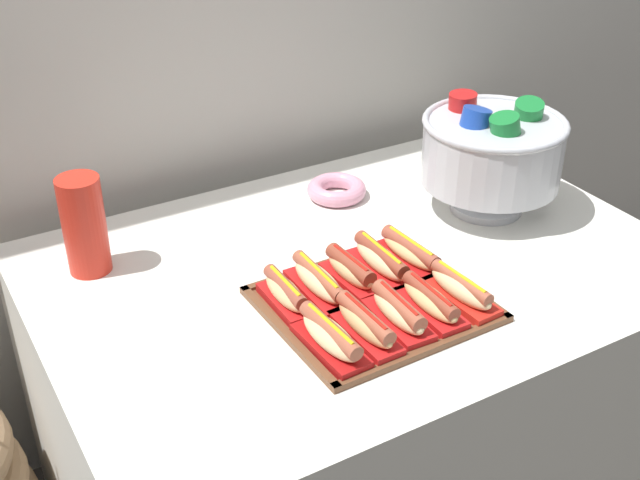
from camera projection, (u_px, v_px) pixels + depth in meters
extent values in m
cube|color=white|center=(355.00, 394.00, 1.95)|extent=(1.34, 0.94, 0.73)
cylinder|color=black|center=(439.00, 364.00, 2.65)|extent=(0.05, 0.05, 0.04)
cube|color=brown|center=(373.00, 305.00, 1.62)|extent=(0.41, 0.37, 0.01)
cube|color=brown|center=(427.00, 349.00, 1.49)|extent=(0.41, 0.02, 0.01)
cube|color=brown|center=(327.00, 262.00, 1.74)|extent=(0.41, 0.02, 0.01)
cube|color=brown|center=(287.00, 333.00, 1.53)|extent=(0.02, 0.36, 0.01)
cube|color=brown|center=(451.00, 274.00, 1.70)|extent=(0.02, 0.36, 0.01)
cube|color=#B21414|center=(330.00, 347.00, 1.49)|extent=(0.08, 0.18, 0.02)
ellipsoid|color=beige|center=(330.00, 336.00, 1.47)|extent=(0.06, 0.16, 0.04)
cylinder|color=#A8563D|center=(331.00, 330.00, 1.47)|extent=(0.04, 0.17, 0.03)
cylinder|color=yellow|center=(331.00, 324.00, 1.46)|extent=(0.01, 0.14, 0.01)
cube|color=red|center=(365.00, 334.00, 1.52)|extent=(0.06, 0.18, 0.02)
ellipsoid|color=tan|center=(365.00, 323.00, 1.51)|extent=(0.05, 0.16, 0.04)
cylinder|color=#A8563D|center=(365.00, 317.00, 1.50)|extent=(0.03, 0.15, 0.03)
cylinder|color=red|center=(366.00, 311.00, 1.49)|extent=(0.01, 0.13, 0.01)
cube|color=red|center=(398.00, 321.00, 1.55)|extent=(0.07, 0.17, 0.02)
ellipsoid|color=beige|center=(399.00, 311.00, 1.54)|extent=(0.06, 0.16, 0.04)
cylinder|color=#A8563D|center=(399.00, 305.00, 1.53)|extent=(0.04, 0.15, 0.03)
cylinder|color=red|center=(399.00, 299.00, 1.53)|extent=(0.01, 0.12, 0.01)
cube|color=red|center=(430.00, 309.00, 1.59)|extent=(0.07, 0.17, 0.02)
ellipsoid|color=tan|center=(430.00, 300.00, 1.58)|extent=(0.06, 0.16, 0.04)
cylinder|color=brown|center=(431.00, 295.00, 1.57)|extent=(0.03, 0.15, 0.03)
cylinder|color=red|center=(431.00, 290.00, 1.56)|extent=(0.01, 0.13, 0.01)
cube|color=red|center=(460.00, 298.00, 1.62)|extent=(0.07, 0.18, 0.02)
ellipsoid|color=beige|center=(461.00, 288.00, 1.61)|extent=(0.06, 0.17, 0.04)
cylinder|color=#A8563D|center=(462.00, 282.00, 1.60)|extent=(0.04, 0.15, 0.03)
cylinder|color=yellow|center=(462.00, 277.00, 1.60)|extent=(0.02, 0.13, 0.01)
cube|color=red|center=(286.00, 302.00, 1.61)|extent=(0.06, 0.15, 0.02)
ellipsoid|color=#E0BC7F|center=(286.00, 292.00, 1.60)|extent=(0.05, 0.14, 0.04)
cylinder|color=#9E4C38|center=(285.00, 287.00, 1.59)|extent=(0.03, 0.14, 0.03)
cylinder|color=yellow|center=(285.00, 281.00, 1.58)|extent=(0.01, 0.12, 0.01)
cube|color=red|center=(319.00, 291.00, 1.64)|extent=(0.07, 0.18, 0.02)
ellipsoid|color=beige|center=(319.00, 281.00, 1.63)|extent=(0.06, 0.17, 0.04)
cylinder|color=#A8563D|center=(319.00, 276.00, 1.62)|extent=(0.03, 0.17, 0.03)
cylinder|color=yellow|center=(319.00, 270.00, 1.62)|extent=(0.01, 0.15, 0.01)
cube|color=red|center=(350.00, 280.00, 1.67)|extent=(0.06, 0.16, 0.02)
ellipsoid|color=#E0BC7F|center=(350.00, 270.00, 1.66)|extent=(0.05, 0.14, 0.04)
cylinder|color=brown|center=(351.00, 265.00, 1.66)|extent=(0.04, 0.14, 0.03)
cylinder|color=red|center=(351.00, 258.00, 1.65)|extent=(0.01, 0.12, 0.01)
cube|color=red|center=(381.00, 270.00, 1.71)|extent=(0.07, 0.18, 0.02)
ellipsoid|color=beige|center=(381.00, 260.00, 1.70)|extent=(0.06, 0.17, 0.04)
cylinder|color=brown|center=(381.00, 254.00, 1.69)|extent=(0.03, 0.16, 0.03)
cylinder|color=yellow|center=(382.00, 248.00, 1.68)|extent=(0.01, 0.14, 0.01)
cube|color=#B21414|center=(410.00, 260.00, 1.74)|extent=(0.08, 0.18, 0.02)
ellipsoid|color=tan|center=(410.00, 252.00, 1.73)|extent=(0.06, 0.17, 0.04)
cylinder|color=#9E4C38|center=(411.00, 247.00, 1.73)|extent=(0.04, 0.16, 0.03)
cylinder|color=yellow|center=(411.00, 241.00, 1.72)|extent=(0.02, 0.14, 0.01)
cylinder|color=silver|center=(486.00, 206.00, 1.97)|extent=(0.17, 0.17, 0.02)
cone|color=silver|center=(487.00, 192.00, 1.95)|extent=(0.06, 0.06, 0.06)
cylinder|color=silver|center=(492.00, 152.00, 1.90)|extent=(0.32, 0.32, 0.15)
torus|color=silver|center=(495.00, 123.00, 1.86)|extent=(0.33, 0.33, 0.02)
cylinder|color=#197A33|center=(527.00, 125.00, 1.91)|extent=(0.11, 0.11, 0.14)
cylinder|color=red|center=(462.00, 118.00, 1.94)|extent=(0.07, 0.07, 0.13)
cylinder|color=#1E47B2|center=(471.00, 135.00, 1.86)|extent=(0.10, 0.08, 0.13)
cylinder|color=#197A33|center=(508.00, 142.00, 1.82)|extent=(0.10, 0.08, 0.14)
cylinder|color=red|center=(87.00, 244.00, 1.71)|extent=(0.09, 0.09, 0.12)
cylinder|color=red|center=(86.00, 235.00, 1.70)|extent=(0.09, 0.09, 0.12)
cylinder|color=red|center=(84.00, 225.00, 1.69)|extent=(0.09, 0.09, 0.12)
cylinder|color=red|center=(83.00, 216.00, 1.67)|extent=(0.09, 0.09, 0.12)
cylinder|color=red|center=(81.00, 206.00, 1.66)|extent=(0.09, 0.09, 0.12)
torus|color=pink|center=(337.00, 190.00, 2.02)|extent=(0.15, 0.15, 0.04)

